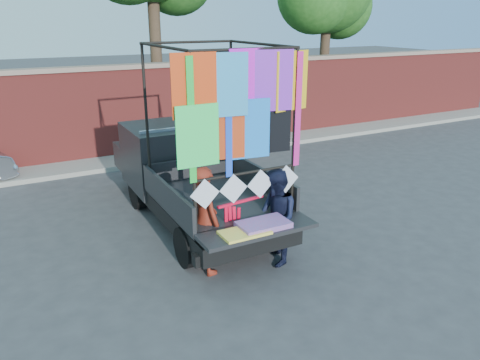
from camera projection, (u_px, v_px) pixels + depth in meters
name	position (u px, v px, depth m)	size (l,w,h in m)	color
ground	(260.00, 252.00, 8.10)	(90.00, 90.00, 0.00)	#38383A
brick_wall	(139.00, 109.00, 13.50)	(30.00, 0.45, 2.61)	#9C322D
curb	(149.00, 158.00, 13.33)	(30.00, 1.20, 0.12)	gray
pickup_truck	(183.00, 171.00, 9.55)	(2.19, 5.49, 3.46)	black
woman	(205.00, 220.00, 7.25)	(0.64, 0.42, 1.75)	maroon
man	(276.00, 218.00, 7.52)	(0.78, 0.61, 1.60)	black
streamer_bundle	(236.00, 213.00, 7.30)	(0.85, 0.15, 0.59)	red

